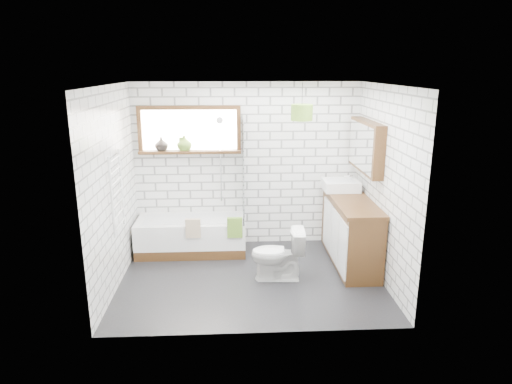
{
  "coord_description": "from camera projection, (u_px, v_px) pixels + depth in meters",
  "views": [
    {
      "loc": [
        -0.23,
        -5.53,
        2.71
      ],
      "look_at": [
        0.08,
        0.25,
        1.11
      ],
      "focal_mm": 32.0,
      "sensor_mm": 36.0,
      "label": 1
    }
  ],
  "objects": [
    {
      "name": "wall_left",
      "position": [
        113.0,
        189.0,
        5.64
      ],
      "size": [
        0.01,
        2.6,
        2.5
      ],
      "primitive_type": "cube",
      "color": "white",
      "rests_on": "ground"
    },
    {
      "name": "wall_back",
      "position": [
        247.0,
        165.0,
        6.98
      ],
      "size": [
        3.4,
        0.01,
        2.5
      ],
      "primitive_type": "cube",
      "color": "white",
      "rests_on": "ground"
    },
    {
      "name": "vanity",
      "position": [
        350.0,
        230.0,
        6.46
      ],
      "size": [
        0.53,
        1.64,
        0.94
      ],
      "primitive_type": "cube",
      "color": "#37200F",
      "rests_on": "floor"
    },
    {
      "name": "ceiling",
      "position": [
        250.0,
        84.0,
        5.39
      ],
      "size": [
        3.4,
        2.6,
        0.01
      ],
      "primitive_type": "cube",
      "color": "white",
      "rests_on": "ground"
    },
    {
      "name": "pendant",
      "position": [
        302.0,
        112.0,
        6.27
      ],
      "size": [
        0.3,
        0.3,
        0.22
      ],
      "primitive_type": "cylinder",
      "color": "#578126",
      "rests_on": "ceiling"
    },
    {
      "name": "shower_screen",
      "position": [
        243.0,
        169.0,
        6.63
      ],
      "size": [
        0.02,
        0.72,
        1.5
      ],
      "primitive_type": "cube",
      "color": "white",
      "rests_on": "bathtub"
    },
    {
      "name": "floor",
      "position": [
        251.0,
        278.0,
        6.06
      ],
      "size": [
        3.4,
        2.6,
        0.01
      ],
      "primitive_type": "cube",
      "color": "black",
      "rests_on": "ground"
    },
    {
      "name": "towel_green",
      "position": [
        235.0,
        228.0,
        6.48
      ],
      "size": [
        0.22,
        0.06,
        0.3
      ],
      "primitive_type": "cube",
      "color": "#578126",
      "rests_on": "bathtub"
    },
    {
      "name": "toilet",
      "position": [
        278.0,
        254.0,
        5.94
      ],
      "size": [
        0.42,
        0.7,
        0.7
      ],
      "primitive_type": "imported",
      "rotation": [
        0.0,
        0.0,
        -1.62
      ],
      "color": "white",
      "rests_on": "floor"
    },
    {
      "name": "towel_beige",
      "position": [
        193.0,
        228.0,
        6.45
      ],
      "size": [
        0.21,
        0.05,
        0.28
      ],
      "primitive_type": "cube",
      "color": "tan",
      "rests_on": "bathtub"
    },
    {
      "name": "wall_front",
      "position": [
        256.0,
        221.0,
        4.47
      ],
      "size": [
        3.4,
        0.01,
        2.5
      ],
      "primitive_type": "cube",
      "color": "white",
      "rests_on": "ground"
    },
    {
      "name": "wall_right",
      "position": [
        384.0,
        185.0,
        5.81
      ],
      "size": [
        0.01,
        2.6,
        2.5
      ],
      "primitive_type": "cube",
      "color": "white",
      "rests_on": "ground"
    },
    {
      "name": "vase_olive",
      "position": [
        184.0,
        144.0,
        6.77
      ],
      "size": [
        0.22,
        0.22,
        0.23
      ],
      "primitive_type": "imported",
      "rotation": [
        0.0,
        0.0,
        0.03
      ],
      "color": "olive",
      "rests_on": "window"
    },
    {
      "name": "vase_dark",
      "position": [
        161.0,
        145.0,
        6.75
      ],
      "size": [
        0.23,
        0.23,
        0.21
      ],
      "primitive_type": "imported",
      "rotation": [
        0.0,
        0.0,
        0.16
      ],
      "color": "black",
      "rests_on": "window"
    },
    {
      "name": "bottle",
      "position": [
        181.0,
        145.0,
        6.77
      ],
      "size": [
        0.06,
        0.06,
        0.2
      ],
      "primitive_type": "cylinder",
      "rotation": [
        0.0,
        0.0,
        -0.04
      ],
      "color": "olive",
      "rests_on": "window"
    },
    {
      "name": "shower_riser",
      "position": [
        221.0,
        160.0,
        6.89
      ],
      "size": [
        0.02,
        0.02,
        1.3
      ],
      "primitive_type": "cylinder",
      "color": "silver",
      "rests_on": "wall_back"
    },
    {
      "name": "bathtub",
      "position": [
        191.0,
        235.0,
        6.85
      ],
      "size": [
        1.6,
        0.71,
        0.52
      ],
      "primitive_type": "cube",
      "color": "white",
      "rests_on": "floor"
    },
    {
      "name": "window",
      "position": [
        189.0,
        130.0,
        6.75
      ],
      "size": [
        1.52,
        0.16,
        0.68
      ],
      "primitive_type": "cube",
      "color": "#37200F",
      "rests_on": "wall_back"
    },
    {
      "name": "basin",
      "position": [
        341.0,
        185.0,
        6.75
      ],
      "size": [
        0.51,
        0.45,
        0.15
      ],
      "primitive_type": "cube",
      "color": "white",
      "rests_on": "vanity"
    },
    {
      "name": "towel_radiator",
      "position": [
        117.0,
        193.0,
        5.65
      ],
      "size": [
        0.06,
        0.52,
        1.0
      ],
      "primitive_type": "cube",
      "color": "white",
      "rests_on": "wall_left"
    },
    {
      "name": "tap",
      "position": [
        352.0,
        181.0,
        6.74
      ],
      "size": [
        0.04,
        0.04,
        0.18
      ],
      "primitive_type": "cylinder",
      "rotation": [
        0.0,
        0.0,
        0.23
      ],
      "color": "silver",
      "rests_on": "vanity"
    },
    {
      "name": "mirror_cabinet",
      "position": [
        366.0,
        146.0,
        6.28
      ],
      "size": [
        0.16,
        1.2,
        0.7
      ],
      "primitive_type": "cube",
      "color": "#37200F",
      "rests_on": "wall_right"
    }
  ]
}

